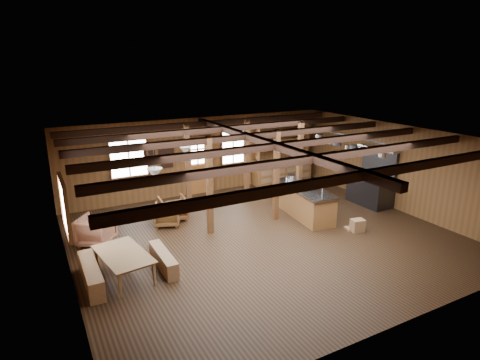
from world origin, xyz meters
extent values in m
cube|color=black|center=(0.00, 0.00, -0.01)|extent=(10.00, 9.00, 0.02)
cube|color=black|center=(0.00, 0.00, 2.81)|extent=(10.00, 9.00, 0.02)
cube|color=brown|center=(-5.01, 0.00, 1.40)|extent=(0.02, 9.00, 2.80)
cube|color=brown|center=(5.01, 0.00, 1.40)|extent=(0.02, 9.00, 2.80)
cube|color=brown|center=(0.00, 4.51, 1.40)|extent=(10.00, 0.02, 2.80)
cube|color=brown|center=(0.00, -4.51, 1.40)|extent=(10.00, 0.02, 2.80)
cube|color=black|center=(0.00, -3.50, 2.68)|extent=(9.80, 0.12, 0.18)
cube|color=black|center=(0.00, -2.00, 2.68)|extent=(9.80, 0.12, 0.18)
cube|color=black|center=(0.00, -0.50, 2.68)|extent=(9.80, 0.12, 0.18)
cube|color=black|center=(0.00, 1.00, 2.68)|extent=(9.80, 0.12, 0.18)
cube|color=black|center=(0.00, 2.50, 2.68)|extent=(9.80, 0.12, 0.18)
cube|color=black|center=(0.00, 3.80, 2.68)|extent=(9.80, 0.12, 0.18)
cube|color=black|center=(0.00, 0.00, 2.68)|extent=(0.18, 8.82, 0.18)
cube|color=#442713|center=(-1.20, 1.00, 1.40)|extent=(0.15, 0.15, 2.80)
cube|color=#442713|center=(-1.00, 3.20, 1.40)|extent=(0.15, 0.15, 2.80)
cube|color=#442713|center=(1.00, 1.00, 1.40)|extent=(0.15, 0.15, 2.80)
cube|color=#442713|center=(1.20, 3.20, 1.40)|extent=(0.15, 0.15, 2.80)
cube|color=#442713|center=(2.60, 2.00, 1.40)|extent=(0.15, 0.15, 2.80)
cube|color=brown|center=(0.00, 4.45, 0.55)|extent=(0.90, 0.06, 1.10)
cube|color=#442713|center=(-0.48, 4.45, 1.05)|extent=(0.06, 0.08, 2.10)
cube|color=#442713|center=(0.48, 4.45, 1.05)|extent=(0.06, 0.08, 2.10)
cube|color=#442713|center=(0.00, 4.45, 2.12)|extent=(1.02, 0.08, 0.06)
cube|color=white|center=(0.00, 4.45, 1.55)|extent=(0.84, 0.02, 0.90)
cube|color=white|center=(-2.60, 4.46, 1.60)|extent=(1.20, 0.02, 1.20)
cube|color=#442713|center=(-2.60, 4.46, 1.60)|extent=(1.32, 0.06, 1.32)
cube|color=white|center=(1.30, 4.46, 1.60)|extent=(0.90, 0.02, 1.20)
cube|color=#442713|center=(1.30, 4.46, 1.60)|extent=(1.02, 0.06, 1.32)
cube|color=white|center=(-4.96, 0.50, 1.60)|extent=(0.02, 1.20, 1.20)
cube|color=#442713|center=(-4.96, 0.50, 1.60)|extent=(0.14, 1.24, 1.32)
cube|color=beige|center=(-1.30, 4.46, 1.80)|extent=(0.50, 0.03, 0.40)
cube|color=black|center=(-1.30, 4.45, 1.80)|extent=(0.55, 0.02, 0.45)
cube|color=beige|center=(-1.90, 4.46, 1.70)|extent=(0.35, 0.03, 0.45)
cube|color=black|center=(-1.90, 4.45, 1.70)|extent=(0.40, 0.02, 0.50)
cube|color=beige|center=(-1.30, 4.46, 1.30)|extent=(0.40, 0.03, 0.30)
cube|color=black|center=(-1.30, 4.45, 1.30)|extent=(0.45, 0.02, 0.35)
cube|color=brown|center=(3.40, 4.20, 0.45)|extent=(2.50, 0.55, 0.90)
cube|color=brown|center=(3.40, 4.18, 0.93)|extent=(2.55, 0.60, 0.06)
cube|color=brown|center=(3.40, 4.25, 1.40)|extent=(2.30, 0.35, 0.04)
cube|color=brown|center=(3.40, 4.25, 1.75)|extent=(2.30, 0.35, 0.04)
cube|color=brown|center=(3.40, 4.25, 2.10)|extent=(2.30, 0.35, 0.04)
cube|color=brown|center=(2.25, 4.25, 1.75)|extent=(0.04, 0.35, 1.40)
cube|color=brown|center=(4.55, 4.25, 1.75)|extent=(0.04, 0.35, 1.40)
cylinder|color=#2F2E31|center=(-3.00, 0.00, 2.58)|extent=(0.02, 0.02, 0.45)
cone|color=silver|center=(-3.00, 0.00, 2.25)|extent=(0.36, 0.36, 0.22)
cylinder|color=#2F2E31|center=(-1.50, 2.00, 2.58)|extent=(0.02, 0.02, 0.45)
cone|color=silver|center=(-1.50, 2.00, 2.25)|extent=(0.36, 0.36, 0.22)
cylinder|color=#2F2E31|center=(3.08, 0.30, 2.55)|extent=(0.04, 3.00, 0.04)
cylinder|color=#2F2E31|center=(3.15, -1.05, 2.42)|extent=(0.01, 0.01, 0.25)
cylinder|color=#B7BABE|center=(3.15, -1.05, 2.23)|extent=(0.23, 0.23, 0.14)
cylinder|color=#2F2E31|center=(3.11, -0.71, 2.44)|extent=(0.01, 0.01, 0.22)
cylinder|color=#2F2E31|center=(3.11, -0.71, 2.26)|extent=(0.19, 0.19, 0.14)
cylinder|color=#2F2E31|center=(3.04, -0.38, 2.44)|extent=(0.01, 0.01, 0.22)
cylinder|color=#B7BABE|center=(3.04, -0.38, 2.26)|extent=(0.21, 0.21, 0.14)
cylinder|color=#2F2E31|center=(3.04, -0.04, 2.44)|extent=(0.01, 0.01, 0.21)
cylinder|color=#2F2E31|center=(3.04, -0.04, 2.27)|extent=(0.22, 0.22, 0.14)
cylinder|color=#2F2E31|center=(3.13, 0.30, 2.41)|extent=(0.01, 0.01, 0.29)
cylinder|color=#B7BABE|center=(3.13, 0.30, 2.19)|extent=(0.18, 0.18, 0.14)
cylinder|color=#2F2E31|center=(2.99, 0.64, 2.45)|extent=(0.01, 0.01, 0.21)
cylinder|color=#2F2E31|center=(2.99, 0.64, 2.27)|extent=(0.25, 0.25, 0.14)
cylinder|color=#2F2E31|center=(3.05, 0.98, 2.44)|extent=(0.01, 0.01, 0.21)
cylinder|color=#B7BABE|center=(3.05, 0.98, 2.27)|extent=(0.27, 0.27, 0.14)
cylinder|color=#2F2E31|center=(2.98, 1.31, 2.42)|extent=(0.01, 0.01, 0.27)
cylinder|color=#2F2E31|center=(2.98, 1.31, 2.21)|extent=(0.28, 0.28, 0.14)
cylinder|color=#2F2E31|center=(3.10, 1.65, 2.46)|extent=(0.01, 0.01, 0.17)
cylinder|color=#B7BABE|center=(3.10, 1.65, 2.31)|extent=(0.25, 0.25, 0.14)
cube|color=brown|center=(1.95, 0.80, 0.43)|extent=(1.06, 2.47, 0.86)
cube|color=#B7BABE|center=(1.95, 0.80, 0.90)|extent=(1.15, 2.58, 0.08)
cylinder|color=#2F2E31|center=(1.95, 0.20, 0.90)|extent=(0.44, 0.44, 0.06)
cylinder|color=#B7BABE|center=(2.15, 0.20, 1.05)|extent=(0.03, 0.03, 0.30)
cube|color=brown|center=(2.56, -0.93, 0.18)|extent=(0.46, 0.37, 0.37)
cube|color=#2F2E31|center=(4.60, 0.63, 0.45)|extent=(0.79, 1.48, 0.89)
cube|color=#B7BABE|center=(4.60, 0.63, 0.91)|extent=(0.81, 1.50, 0.04)
cube|color=#2F2E31|center=(4.92, 0.63, 1.43)|extent=(0.12, 1.48, 0.99)
cube|color=#B7BABE|center=(4.80, 0.63, 1.93)|extent=(0.40, 1.58, 0.05)
imported|color=olive|center=(-3.90, -0.34, 0.29)|extent=(1.17, 1.79, 0.59)
cube|color=brown|center=(-4.65, -0.34, 0.24)|extent=(0.32, 1.71, 0.47)
cube|color=brown|center=(-3.02, -0.34, 0.20)|extent=(0.28, 1.48, 0.41)
imported|color=brown|center=(-1.82, 2.46, 0.36)|extent=(0.83, 0.85, 0.72)
imported|color=brown|center=(-2.11, 2.12, 0.33)|extent=(0.94, 0.95, 0.67)
imported|color=#975F45|center=(-4.20, 1.75, 0.39)|extent=(1.17, 1.18, 0.78)
cylinder|color=#B7BABE|center=(1.99, 1.63, 1.04)|extent=(0.32, 0.32, 0.19)
imported|color=silver|center=(1.85, 0.89, 0.97)|extent=(0.28, 0.28, 0.07)
camera|label=1|loc=(-5.45, -8.75, 4.72)|focal=30.00mm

